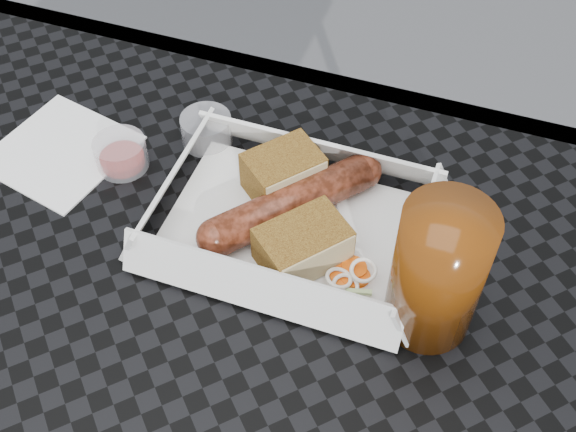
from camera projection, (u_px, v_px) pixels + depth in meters
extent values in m
cube|color=black|center=(129.00, 383.00, 0.56)|extent=(0.80, 0.80, 0.01)
cube|color=black|center=(293.00, 83.00, 0.80)|extent=(0.80, 0.03, 0.03)
cylinder|color=black|center=(73.00, 229.00, 1.13)|extent=(0.03, 0.03, 0.73)
cylinder|color=black|center=(524.00, 363.00, 0.98)|extent=(0.03, 0.03, 0.73)
cube|color=white|center=(292.00, 228.00, 0.65)|extent=(0.22, 0.15, 0.00)
cylinder|color=maroon|center=(292.00, 203.00, 0.64)|extent=(0.12, 0.14, 0.03)
sphere|color=maroon|center=(363.00, 171.00, 0.66)|extent=(0.03, 0.03, 0.03)
sphere|color=maroon|center=(216.00, 238.00, 0.62)|extent=(0.03, 0.03, 0.03)
cube|color=brown|center=(283.00, 172.00, 0.66)|extent=(0.08, 0.08, 0.04)
cube|color=brown|center=(303.00, 245.00, 0.61)|extent=(0.08, 0.09, 0.04)
cylinder|color=#E9560A|center=(345.00, 275.00, 0.61)|extent=(0.02, 0.02, 0.00)
torus|color=white|center=(352.00, 283.00, 0.60)|extent=(0.02, 0.02, 0.00)
cube|color=#B2D17F|center=(358.00, 277.00, 0.61)|extent=(0.02, 0.02, 0.00)
cube|color=white|center=(61.00, 151.00, 0.71)|extent=(0.14, 0.14, 0.00)
cylinder|color=maroon|center=(121.00, 154.00, 0.69)|extent=(0.05, 0.05, 0.03)
cylinder|color=silver|center=(207.00, 130.00, 0.71)|extent=(0.05, 0.05, 0.03)
cylinder|color=#582707|center=(438.00, 273.00, 0.54)|extent=(0.07, 0.07, 0.13)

